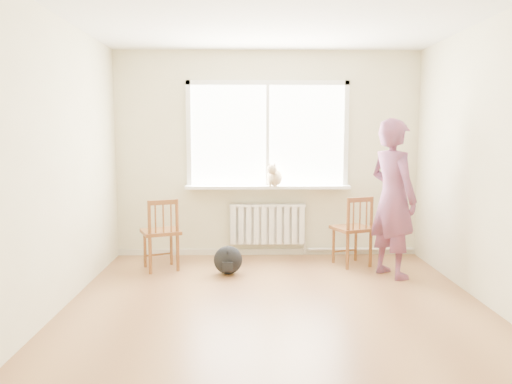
{
  "coord_description": "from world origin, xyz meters",
  "views": [
    {
      "loc": [
        -0.27,
        -4.35,
        1.63
      ],
      "look_at": [
        -0.17,
        1.2,
        0.97
      ],
      "focal_mm": 35.0,
      "sensor_mm": 36.0,
      "label": 1
    }
  ],
  "objects_px": {
    "chair_right": "(354,231)",
    "chair_left": "(162,234)",
    "person": "(393,198)",
    "backpack": "(228,260)",
    "cat": "(274,176)"
  },
  "relations": [
    {
      "from": "chair_right",
      "to": "chair_left",
      "type": "bearing_deg",
      "value": -16.85
    },
    {
      "from": "person",
      "to": "backpack",
      "type": "xyz_separation_m",
      "value": [
        -1.87,
        0.1,
        -0.73
      ]
    },
    {
      "from": "chair_left",
      "to": "chair_right",
      "type": "distance_m",
      "value": 2.34
    },
    {
      "from": "chair_left",
      "to": "backpack",
      "type": "height_order",
      "value": "chair_left"
    },
    {
      "from": "chair_left",
      "to": "backpack",
      "type": "xyz_separation_m",
      "value": [
        0.79,
        -0.19,
        -0.27
      ]
    },
    {
      "from": "person",
      "to": "chair_right",
      "type": "bearing_deg",
      "value": 10.45
    },
    {
      "from": "chair_right",
      "to": "cat",
      "type": "xyz_separation_m",
      "value": [
        -0.96,
        0.41,
        0.64
      ]
    },
    {
      "from": "chair_right",
      "to": "person",
      "type": "xyz_separation_m",
      "value": [
        0.33,
        -0.44,
        0.46
      ]
    },
    {
      "from": "chair_left",
      "to": "person",
      "type": "bearing_deg",
      "value": 151.94
    },
    {
      "from": "chair_left",
      "to": "backpack",
      "type": "bearing_deg",
      "value": 144.89
    },
    {
      "from": "chair_right",
      "to": "backpack",
      "type": "height_order",
      "value": "chair_right"
    },
    {
      "from": "chair_right",
      "to": "person",
      "type": "relative_size",
      "value": 0.49
    },
    {
      "from": "chair_left",
      "to": "backpack",
      "type": "distance_m",
      "value": 0.86
    },
    {
      "from": "chair_left",
      "to": "chair_right",
      "type": "height_order",
      "value": "chair_right"
    },
    {
      "from": "person",
      "to": "backpack",
      "type": "height_order",
      "value": "person"
    }
  ]
}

